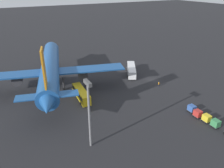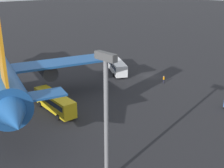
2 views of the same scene
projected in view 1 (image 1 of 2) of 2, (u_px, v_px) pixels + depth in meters
ground_plane at (153, 80)px, 81.22m from camera, size 600.00×600.00×0.00m
airplane at (50, 68)px, 71.50m from camera, size 55.74×48.20×19.63m
shuttle_bus_near at (131, 70)px, 85.56m from camera, size 12.64×9.01×3.23m
shuttle_bus_far at (81, 94)px, 67.02m from camera, size 11.50×3.51×3.33m
worker_person at (159, 84)px, 75.81m from camera, size 0.38×0.38×1.74m
cargo_cart_green at (216, 123)px, 54.31m from camera, size 2.04×1.74×2.06m
cargo_cart_yellow at (207, 118)px, 56.39m from camera, size 2.04×1.74×2.06m
cargo_cart_red at (198, 113)px, 58.35m from camera, size 2.04×1.74×2.06m
cargo_cart_blue at (192, 108)px, 60.72m from camera, size 2.04×1.74×2.06m
light_pole at (89, 108)px, 44.52m from camera, size 2.80×0.70×15.76m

